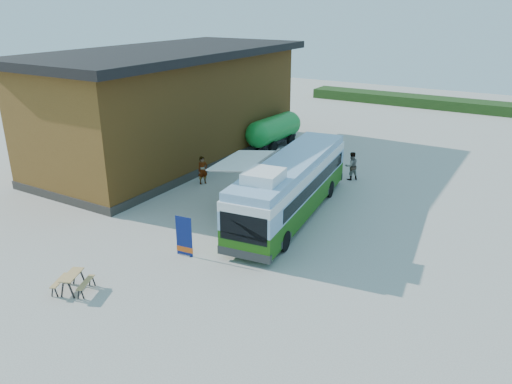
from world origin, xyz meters
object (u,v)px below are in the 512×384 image
Objects in this scene: bus at (291,185)px; banner at (184,240)px; slurry_tanker at (274,130)px; picnic_table at (72,279)px; person_a at (203,170)px; person_b at (351,166)px.

bus is 6.39× the size of banner.
bus is 1.81× the size of slurry_tanker.
bus is at bearing 65.44° from banner.
picnic_table is (-3.79, -10.69, -1.14)m from bus.
slurry_tanker is (-3.28, 21.63, 0.83)m from picnic_table.
banner is 17.91m from slurry_tanker.
banner is 9.21m from person_a.
banner is at bearing 29.63° from person_b.
person_b is 0.27× the size of slurry_tanker.
banner is 4.84m from picnic_table.
person_a is 9.16m from person_b.
person_b is at bearing 71.84° from banner.
bus reaches higher than picnic_table.
banner is at bearing 44.65° from picnic_table.
slurry_tanker reaches higher than banner.
person_b reaches higher than person_a.
person_b is (2.58, 13.19, 0.13)m from banner.
banner is 13.44m from person_b.
person_b is 8.67m from slurry_tanker.
banner is 1.13× the size of picnic_table.
slurry_tanker reaches higher than person_b.
banner reaches higher than person_b.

